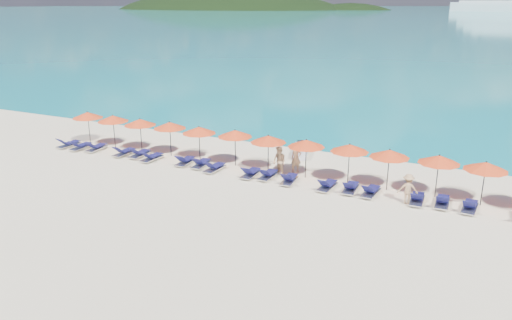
% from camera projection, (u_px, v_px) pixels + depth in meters
% --- Properties ---
extents(ground, '(1400.00, 1400.00, 0.00)m').
position_uv_depth(ground, '(230.00, 199.00, 25.33)').
color(ground, beige).
extents(sea, '(1600.00, 1300.00, 0.01)m').
position_uv_depth(sea, '(497.00, 10.00, 591.25)').
color(sea, '#1FA9B2').
rests_on(sea, ground).
extents(headland_main, '(374.00, 242.00, 126.50)m').
position_uv_depth(headland_main, '(227.00, 41.00, 624.46)').
color(headland_main, black).
rests_on(headland_main, ground).
extents(headland_small, '(162.00, 126.00, 85.50)m').
position_uv_depth(headland_small, '(349.00, 41.00, 578.42)').
color(headland_small, black).
rests_on(headland_small, ground).
extents(jetski, '(1.52, 2.56, 0.86)m').
position_uv_depth(jetski, '(300.00, 150.00, 32.29)').
color(jetski, silver).
rests_on(jetski, ground).
extents(beachgoer_a, '(0.73, 0.71, 1.70)m').
position_uv_depth(beachgoer_a, '(296.00, 158.00, 29.00)').
color(beachgoer_a, tan).
rests_on(beachgoer_a, ground).
extents(beachgoer_b, '(0.97, 0.79, 1.73)m').
position_uv_depth(beachgoer_b, '(279.00, 162.00, 28.36)').
color(beachgoer_b, tan).
rests_on(beachgoer_b, ground).
extents(beachgoer_c, '(1.06, 0.63, 1.53)m').
position_uv_depth(beachgoer_c, '(408.00, 189.00, 24.52)').
color(beachgoer_c, tan).
rests_on(beachgoer_c, ground).
extents(umbrella_0, '(2.10, 2.10, 2.28)m').
position_uv_depth(umbrella_0, '(88.00, 115.00, 34.66)').
color(umbrella_0, black).
rests_on(umbrella_0, ground).
extents(umbrella_1, '(2.10, 2.10, 2.28)m').
position_uv_depth(umbrella_1, '(113.00, 118.00, 33.64)').
color(umbrella_1, black).
rests_on(umbrella_1, ground).
extents(umbrella_2, '(2.10, 2.10, 2.28)m').
position_uv_depth(umbrella_2, '(140.00, 122.00, 32.63)').
color(umbrella_2, black).
rests_on(umbrella_2, ground).
extents(umbrella_3, '(2.10, 2.10, 2.28)m').
position_uv_depth(umbrella_3, '(170.00, 125.00, 31.81)').
color(umbrella_3, black).
rests_on(umbrella_3, ground).
extents(umbrella_4, '(2.10, 2.10, 2.28)m').
position_uv_depth(umbrella_4, '(199.00, 130.00, 30.63)').
color(umbrella_4, black).
rests_on(umbrella_4, ground).
extents(umbrella_5, '(2.10, 2.10, 2.28)m').
position_uv_depth(umbrella_5, '(235.00, 133.00, 29.84)').
color(umbrella_5, black).
rests_on(umbrella_5, ground).
extents(umbrella_6, '(2.10, 2.10, 2.28)m').
position_uv_depth(umbrella_6, '(268.00, 139.00, 28.64)').
color(umbrella_6, black).
rests_on(umbrella_6, ground).
extents(umbrella_7, '(2.10, 2.10, 2.28)m').
position_uv_depth(umbrella_7, '(306.00, 143.00, 27.77)').
color(umbrella_7, black).
rests_on(umbrella_7, ground).
extents(umbrella_8, '(2.10, 2.10, 2.28)m').
position_uv_depth(umbrella_8, '(350.00, 148.00, 26.88)').
color(umbrella_8, black).
rests_on(umbrella_8, ground).
extents(umbrella_9, '(2.10, 2.10, 2.28)m').
position_uv_depth(umbrella_9, '(390.00, 154.00, 25.90)').
color(umbrella_9, black).
rests_on(umbrella_9, ground).
extents(umbrella_10, '(2.10, 2.10, 2.28)m').
position_uv_depth(umbrella_10, '(439.00, 159.00, 24.95)').
color(umbrella_10, black).
rests_on(umbrella_10, ground).
extents(umbrella_11, '(2.10, 2.10, 2.28)m').
position_uv_depth(umbrella_11, '(486.00, 166.00, 23.91)').
color(umbrella_11, black).
rests_on(umbrella_11, ground).
extents(lounger_0, '(0.79, 1.75, 0.66)m').
position_uv_depth(lounger_0, '(68.00, 144.00, 34.18)').
color(lounger_0, silver).
rests_on(lounger_0, ground).
extents(lounger_1, '(0.64, 1.71, 0.66)m').
position_uv_depth(lounger_1, '(81.00, 146.00, 33.64)').
color(lounger_1, silver).
rests_on(lounger_1, ground).
extents(lounger_2, '(0.75, 1.74, 0.66)m').
position_uv_depth(lounger_2, '(96.00, 147.00, 33.37)').
color(lounger_2, silver).
rests_on(lounger_2, ground).
extents(lounger_3, '(0.71, 1.73, 0.66)m').
position_uv_depth(lounger_3, '(124.00, 152.00, 32.34)').
color(lounger_3, silver).
rests_on(lounger_3, ground).
extents(lounger_4, '(0.64, 1.71, 0.66)m').
position_uv_depth(lounger_4, '(140.00, 153.00, 32.03)').
color(lounger_4, silver).
rests_on(lounger_4, ground).
extents(lounger_5, '(0.74, 1.74, 0.66)m').
position_uv_depth(lounger_5, '(152.00, 157.00, 31.27)').
color(lounger_5, silver).
rests_on(lounger_5, ground).
extents(lounger_6, '(0.74, 1.74, 0.66)m').
position_uv_depth(lounger_6, '(185.00, 161.00, 30.53)').
color(lounger_6, silver).
rests_on(lounger_6, ground).
extents(lounger_7, '(0.77, 1.75, 0.66)m').
position_uv_depth(lounger_7, '(201.00, 163.00, 30.09)').
color(lounger_7, silver).
rests_on(lounger_7, ground).
extents(lounger_8, '(0.69, 1.73, 0.66)m').
position_uv_depth(lounger_8, '(214.00, 167.00, 29.35)').
color(lounger_8, silver).
rests_on(lounger_8, ground).
extents(lounger_9, '(0.65, 1.71, 0.66)m').
position_uv_depth(lounger_9, '(251.00, 173.00, 28.41)').
color(lounger_9, silver).
rests_on(lounger_9, ground).
extents(lounger_10, '(0.63, 1.70, 0.66)m').
position_uv_depth(lounger_10, '(268.00, 175.00, 28.14)').
color(lounger_10, silver).
rests_on(lounger_10, ground).
extents(lounger_11, '(0.77, 1.75, 0.66)m').
position_uv_depth(lounger_11, '(289.00, 179.00, 27.42)').
color(lounger_11, silver).
rests_on(lounger_11, ground).
extents(lounger_12, '(0.73, 1.74, 0.66)m').
position_uv_depth(lounger_12, '(327.00, 185.00, 26.50)').
color(lounger_12, silver).
rests_on(lounger_12, ground).
extents(lounger_13, '(0.71, 1.73, 0.66)m').
position_uv_depth(lounger_13, '(351.00, 188.00, 26.17)').
color(lounger_13, silver).
rests_on(lounger_13, ground).
extents(lounger_14, '(0.75, 1.74, 0.66)m').
position_uv_depth(lounger_14, '(371.00, 191.00, 25.68)').
color(lounger_14, silver).
rests_on(lounger_14, ground).
extents(lounger_15, '(0.70, 1.73, 0.66)m').
position_uv_depth(lounger_15, '(417.00, 199.00, 24.71)').
color(lounger_15, silver).
rests_on(lounger_15, ground).
extents(lounger_16, '(0.68, 1.72, 0.66)m').
position_uv_depth(lounger_16, '(442.00, 201.00, 24.35)').
color(lounger_16, silver).
rests_on(lounger_16, ground).
extents(lounger_17, '(0.73, 1.74, 0.66)m').
position_uv_depth(lounger_17, '(470.00, 206.00, 23.77)').
color(lounger_17, silver).
rests_on(lounger_17, ground).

